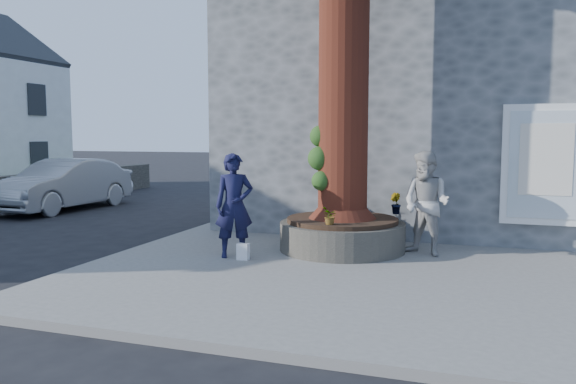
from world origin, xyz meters
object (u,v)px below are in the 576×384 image
(man, at_px, (234,205))
(car_silver, at_px, (64,185))
(woman, at_px, (426,203))
(planter, at_px, (342,234))

(man, xyz_separation_m, car_silver, (-7.76, 4.90, -0.26))
(woman, relative_size, car_silver, 0.40)
(car_silver, bearing_deg, man, -30.56)
(planter, bearing_deg, man, -144.74)
(planter, relative_size, woman, 1.25)
(planter, relative_size, man, 1.27)
(man, distance_m, woman, 3.38)
(woman, xyz_separation_m, car_silver, (-10.91, 3.68, -0.28))
(planter, xyz_separation_m, man, (-1.65, -1.17, 0.61))
(planter, distance_m, man, 2.11)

